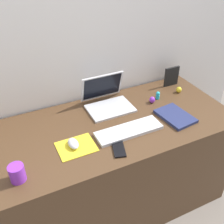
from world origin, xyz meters
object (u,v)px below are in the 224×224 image
object	(u,v)px
cell_phone	(119,149)
toy_figurine_yellow	(179,90)
notebook_pad	(175,116)
keyboard	(129,130)
coffee_mug	(17,173)
mouse	(73,143)
toy_figurine_purple	(152,100)
toy_figurine_cyan	(158,95)
picture_frame	(171,76)
laptop	(107,99)

from	to	relation	value
cell_phone	toy_figurine_yellow	world-z (taller)	toy_figurine_yellow
cell_phone	notebook_pad	distance (m)	0.48
notebook_pad	keyboard	bearing A→B (deg)	173.58
toy_figurine_yellow	coffee_mug	bearing A→B (deg)	-164.32
toy_figurine_yellow	mouse	bearing A→B (deg)	-165.72
keyboard	toy_figurine_purple	world-z (taller)	toy_figurine_purple
keyboard	toy_figurine_yellow	bearing A→B (deg)	24.15
toy_figurine_cyan	picture_frame	bearing A→B (deg)	31.63
keyboard	toy_figurine_cyan	size ratio (longest dim) A/B	7.16
notebook_pad	toy_figurine_purple	world-z (taller)	toy_figurine_purple
keyboard	toy_figurine_yellow	world-z (taller)	toy_figurine_yellow
laptop	toy_figurine_yellow	distance (m)	0.56
cell_phone	laptop	bearing A→B (deg)	91.05
laptop	mouse	xyz separation A→B (m)	(-0.34, -0.30, -0.03)
notebook_pad	picture_frame	distance (m)	0.44
picture_frame	toy_figurine_cyan	world-z (taller)	picture_frame
mouse	toy_figurine_purple	distance (m)	0.67
picture_frame	notebook_pad	bearing A→B (deg)	-121.80
laptop	toy_figurine_purple	world-z (taller)	laptop
toy_figurine_yellow	notebook_pad	bearing A→B (deg)	-131.00
keyboard	coffee_mug	world-z (taller)	coffee_mug
cell_phone	keyboard	bearing A→B (deg)	59.72
keyboard	cell_phone	xyz separation A→B (m)	(-0.13, -0.11, -0.01)
mouse	cell_phone	size ratio (longest dim) A/B	0.75
keyboard	toy_figurine_yellow	size ratio (longest dim) A/B	9.33
cell_phone	toy_figurine_cyan	size ratio (longest dim) A/B	2.23
coffee_mug	toy_figurine_purple	size ratio (longest dim) A/B	1.99
toy_figurine_purple	toy_figurine_cyan	size ratio (longest dim) A/B	0.79
notebook_pad	toy_figurine_yellow	size ratio (longest dim) A/B	5.46
laptop	toy_figurine_yellow	bearing A→B (deg)	-7.62
picture_frame	toy_figurine_yellow	world-z (taller)	picture_frame
mouse	toy_figurine_yellow	xyz separation A→B (m)	(0.90, 0.23, 0.00)
keyboard	notebook_pad	xyz separation A→B (m)	(0.34, -0.00, 0.00)
laptop	cell_phone	bearing A→B (deg)	-106.36
laptop	notebook_pad	bearing A→B (deg)	-43.85
cell_phone	coffee_mug	bearing A→B (deg)	-165.00
coffee_mug	toy_figurine_cyan	xyz separation A→B (m)	(1.03, 0.33, -0.02)
laptop	toy_figurine_yellow	world-z (taller)	laptop
laptop	toy_figurine_cyan	size ratio (longest dim) A/B	5.24
mouse	keyboard	bearing A→B (deg)	-3.51
mouse	toy_figurine_purple	bearing A→B (deg)	16.84
cell_phone	coffee_mug	xyz separation A→B (m)	(-0.54, 0.02, 0.04)
cell_phone	picture_frame	xyz separation A→B (m)	(0.69, 0.48, 0.07)
mouse	toy_figurine_yellow	size ratio (longest dim) A/B	2.18
cell_phone	toy_figurine_purple	xyz separation A→B (m)	(0.43, 0.33, 0.02)
cell_phone	toy_figurine_cyan	world-z (taller)	toy_figurine_cyan
keyboard	coffee_mug	xyz separation A→B (m)	(-0.66, -0.09, 0.03)
mouse	cell_phone	world-z (taller)	mouse
keyboard	picture_frame	distance (m)	0.68
coffee_mug	toy_figurine_cyan	size ratio (longest dim) A/B	1.56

